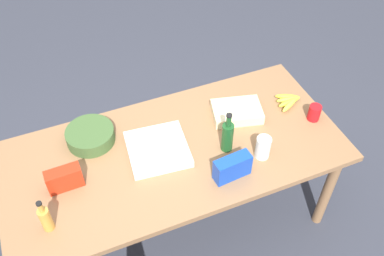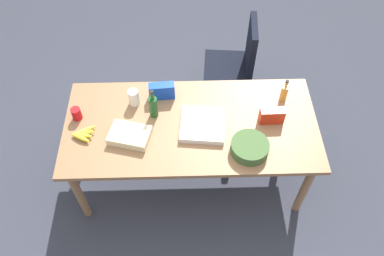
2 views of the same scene
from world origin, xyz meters
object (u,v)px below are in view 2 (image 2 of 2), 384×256
Objects in this scene: mayo_jar at (134,97)px; conference_table at (191,130)px; dressing_bottle at (284,93)px; red_solo_cup at (77,114)px; chip_bag_blue at (162,91)px; chip_bag_red at (272,116)px; salad_bowl at (250,147)px; wine_bottle at (153,106)px; pizza_box at (203,125)px; banana_bunch at (83,134)px; office_chair at (232,72)px; sheet_cake at (130,135)px.

conference_table is at bearing -26.80° from mayo_jar.
red_solo_cup is (-1.75, -0.16, -0.03)m from dressing_bottle.
chip_bag_blue is 0.74m from red_solo_cup.
chip_bag_red is (1.15, -0.23, -0.00)m from mayo_jar.
chip_bag_red is 0.36m from salad_bowl.
wine_bottle is at bearing 1.36° from red_solo_cup.
red_solo_cup is (-1.04, 0.12, 0.03)m from pizza_box.
salad_bowl is 1.30× the size of dressing_bottle.
chip_bag_red reaches higher than salad_bowl.
banana_bunch is at bearing -168.33° from dressing_bottle.
chip_bag_blue reaches higher than pizza_box.
office_chair is at bearing 101.54° from chip_bag_red.
mayo_jar is at bearing -141.37° from office_chair.
mayo_jar is at bearing 160.80° from pizza_box.
wine_bottle is at bearing 51.55° from sheet_cake.
office_chair is 2.83× the size of pizza_box.
chip_bag_blue is (0.63, 0.41, 0.05)m from banana_bunch.
office_chair is 5.18× the size of banana_bunch.
conference_table is 9.13× the size of dressing_bottle.
dressing_bottle reaches higher than red_solo_cup.
wine_bottle is at bearing 174.57° from chip_bag_red.
office_chair is 1.54m from sheet_cake.
sheet_cake is (-0.96, -1.13, 0.44)m from office_chair.
mayo_jar is (0.01, 0.37, 0.04)m from sheet_cake.
mayo_jar is 0.52m from banana_bunch.
mayo_jar is 1.07m from salad_bowl.
mayo_jar is 1.29m from dressing_bottle.
office_chair is 1.11m from chip_bag_red.
mayo_jar is 0.25m from chip_bag_blue.
dressing_bottle is (0.34, -0.75, 0.49)m from office_chair.
sheet_cake is 0.37m from mayo_jar.
chip_bag_red is at bearing -17.94° from chip_bag_blue.
chip_bag_red is 0.87× the size of dressing_bottle.
salad_bowl is at bearing -28.88° from pizza_box.
pizza_box is at bearing -158.58° from dressing_bottle.
mayo_jar is 1.36× the size of red_solo_cup.
red_solo_cup is (-0.47, -0.15, -0.02)m from mayo_jar.
mayo_jar is 0.65× the size of dressing_bottle.
chip_bag_red is 0.96m from chip_bag_blue.
chip_bag_blue is (0.25, 0.44, 0.04)m from sheet_cake.
office_chair is at bearing 49.58° from sheet_cake.
office_chair is 1.78m from banana_bunch.
sheet_cake is 1.60× the size of chip_bag_red.
red_solo_cup is (-0.07, 0.19, 0.03)m from banana_bunch.
wine_bottle is at bearing 167.32° from pizza_box.
dressing_bottle is (0.14, 0.23, 0.02)m from chip_bag_red.
sheet_cake is 0.89× the size of pizza_box.
wine_bottle reaches higher than salad_bowl.
mayo_jar reaches higher than red_solo_cup.
sheet_cake is 1.06× the size of salad_bowl.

